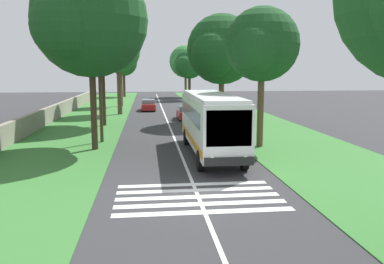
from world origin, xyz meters
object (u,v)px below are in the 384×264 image
object	(u,v)px
roadside_tree_left_1	(119,54)
roadside_tree_right_0	(260,46)
coach_bus	(211,120)
trailing_car_0	(186,113)
roadside_tree_right_1	(188,65)
roadside_tree_right_2	(220,51)
trailing_car_1	(149,105)
roadside_tree_left_3	(118,52)
utility_pole	(100,87)
roadside_tree_left_2	(123,63)
roadside_tree_right_3	(185,62)
roadside_tree_left_4	(98,36)
roadside_tree_left_0	(89,23)

from	to	relation	value
roadside_tree_left_1	roadside_tree_right_0	world-z (taller)	roadside_tree_left_1
coach_bus	trailing_car_0	bearing A→B (deg)	-0.82
coach_bus	roadside_tree_right_0	xyz separation A→B (m)	(2.15, -3.60, 4.55)
coach_bus	roadside_tree_right_1	bearing A→B (deg)	-4.27
roadside_tree_right_2	coach_bus	bearing A→B (deg)	167.64
coach_bus	trailing_car_1	distance (m)	27.83
roadside_tree_left_3	utility_pole	size ratio (longest dim) A/B	1.31
trailing_car_1	roadside_tree_left_2	xyz separation A→B (m)	(26.58, 4.61, 5.76)
roadside_tree_right_0	roadside_tree_right_3	size ratio (longest dim) A/B	0.94
coach_bus	roadside_tree_right_1	xyz separation A→B (m)	(45.01, -3.36, 3.88)
coach_bus	roadside_tree_left_1	world-z (taller)	roadside_tree_left_1
roadside_tree_left_4	roadside_tree_left_0	bearing A→B (deg)	-176.49
trailing_car_0	roadside_tree_left_0	size ratio (longest dim) A/B	0.36
roadside_tree_left_0	roadside_tree_right_0	bearing A→B (deg)	-92.73
coach_bus	roadside_tree_right_0	bearing A→B (deg)	-59.16
roadside_tree_right_0	trailing_car_1	bearing A→B (deg)	15.92
roadside_tree_right_0	roadside_tree_right_1	distance (m)	42.86
trailing_car_1	roadside_tree_right_2	size ratio (longest dim) A/B	0.41
utility_pole	roadside_tree_left_2	bearing A→B (deg)	1.33
coach_bus	roadside_tree_left_2	world-z (taller)	roadside_tree_left_2
trailing_car_0	roadside_tree_right_1	distance (m)	27.92
roadside_tree_right_0	roadside_tree_right_1	bearing A→B (deg)	0.33
roadside_tree_left_0	roadside_tree_right_1	size ratio (longest dim) A/B	1.36
roadside_tree_left_4	roadside_tree_right_0	size ratio (longest dim) A/B	1.30
trailing_car_1	roadside_tree_left_4	distance (m)	16.39
roadside_tree_right_1	roadside_tree_right_3	size ratio (longest dim) A/B	0.89
roadside_tree_left_2	roadside_tree_right_3	bearing A→B (deg)	-99.16
trailing_car_0	roadside_tree_left_1	size ratio (longest dim) A/B	0.44
coach_bus	trailing_car_0	world-z (taller)	coach_bus
coach_bus	roadside_tree_left_1	distance (m)	34.84
coach_bus	utility_pole	world-z (taller)	utility_pole
coach_bus	roadside_tree_left_1	size ratio (longest dim) A/B	1.15
roadside_tree_left_4	roadside_tree_right_3	xyz separation A→B (m)	(38.56, -11.51, -1.59)
coach_bus	roadside_tree_right_1	world-z (taller)	roadside_tree_right_1
roadside_tree_left_2	roadside_tree_left_3	xyz separation A→B (m)	(-30.76, -1.16, 0.81)
coach_bus	roadside_tree_right_0	distance (m)	6.19
coach_bus	utility_pole	bearing A→B (deg)	54.86
trailing_car_1	roadside_tree_right_1	distance (m)	19.56
roadside_tree_left_1	roadside_tree_left_4	xyz separation A→B (m)	(-19.91, 0.48, 0.85)
roadside_tree_right_1	roadside_tree_left_2	bearing A→B (deg)	51.85
roadside_tree_left_4	utility_pole	size ratio (longest dim) A/B	1.59
roadside_tree_left_0	roadside_tree_right_2	distance (m)	16.52
trailing_car_1	roadside_tree_left_2	world-z (taller)	roadside_tree_left_2
trailing_car_0	roadside_tree_right_2	distance (m)	7.49
roadside_tree_right_2	roadside_tree_left_1	bearing A→B (deg)	30.69
roadside_tree_left_2	roadside_tree_right_1	distance (m)	14.77
roadside_tree_right_0	utility_pole	size ratio (longest dim) A/B	1.22
utility_pole	roadside_tree_left_4	bearing A→B (deg)	6.40
trailing_car_0	utility_pole	world-z (taller)	utility_pole
roadside_tree_left_2	roadside_tree_right_1	xyz separation A→B (m)	(-9.12, -11.61, -0.40)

